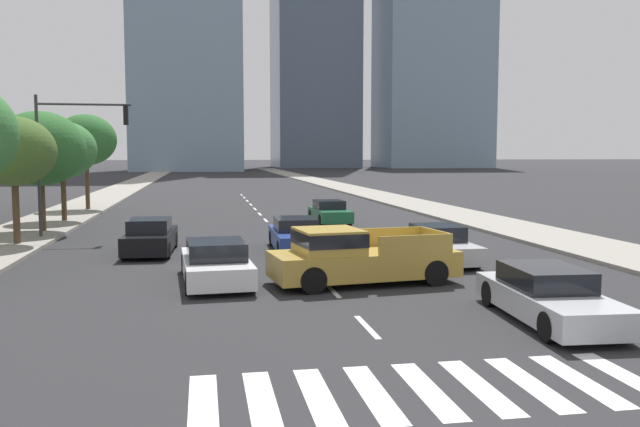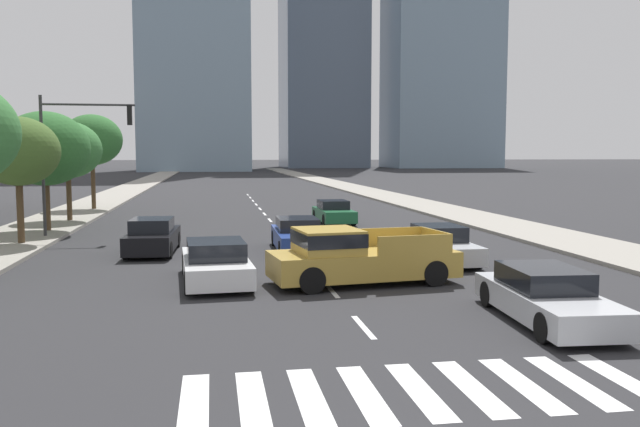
% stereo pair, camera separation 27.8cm
% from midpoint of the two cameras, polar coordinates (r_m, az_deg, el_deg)
% --- Properties ---
extents(sidewalk_east, '(4.00, 260.00, 0.15)m').
position_cam_midpoint_polar(sidewalk_east, '(38.79, 13.32, -0.53)').
color(sidewalk_east, gray).
rests_on(sidewalk_east, ground).
extents(sidewalk_west, '(4.00, 260.00, 0.15)m').
position_cam_midpoint_polar(sidewalk_west, '(36.62, -23.46, -1.16)').
color(sidewalk_west, gray).
rests_on(sidewalk_west, ground).
extents(crosswalk_near, '(7.65, 2.70, 0.01)m').
position_cam_midpoint_polar(crosswalk_near, '(11.29, 8.47, -14.77)').
color(crosswalk_near, silver).
rests_on(crosswalk_near, ground).
extents(lane_divider_center, '(0.14, 50.00, 0.01)m').
position_cam_midpoint_polar(lane_divider_center, '(38.40, -4.91, -0.58)').
color(lane_divider_center, silver).
rests_on(lane_divider_center, ground).
extents(pickup_truck, '(5.70, 2.79, 1.67)m').
position_cam_midpoint_polar(pickup_truck, '(19.55, 2.62, -3.74)').
color(pickup_truck, '#B28E38').
rests_on(pickup_truck, ground).
extents(sedan_silver_0, '(2.04, 4.89, 1.23)m').
position_cam_midpoint_polar(sedan_silver_0, '(16.17, 18.57, -6.77)').
color(sedan_silver_0, '#B7BABF').
rests_on(sedan_silver_0, ground).
extents(sedan_white_1, '(2.14, 4.78, 1.29)m').
position_cam_midpoint_polar(sedan_white_1, '(20.00, -9.35, -4.24)').
color(sedan_white_1, silver).
rests_on(sedan_white_1, ground).
extents(sedan_silver_2, '(1.78, 4.30, 1.30)m').
position_cam_midpoint_polar(sedan_silver_2, '(23.88, 9.85, -2.71)').
color(sedan_silver_2, '#B7BABF').
rests_on(sedan_silver_2, ground).
extents(sedan_green_3, '(1.84, 4.28, 1.25)m').
position_cam_midpoint_polar(sedan_green_3, '(36.74, 0.62, 0.08)').
color(sedan_green_3, '#1E6038').
rests_on(sedan_green_3, ground).
extents(sedan_black_4, '(1.91, 4.49, 1.37)m').
position_cam_midpoint_polar(sedan_black_4, '(26.37, -14.68, -2.00)').
color(sedan_black_4, black).
rests_on(sedan_black_4, ground).
extents(sedan_blue_5, '(1.86, 4.82, 1.30)m').
position_cam_midpoint_polar(sedan_blue_5, '(26.20, -2.39, -1.93)').
color(sedan_blue_5, navy).
rests_on(sedan_blue_5, ground).
extents(traffic_signal_far, '(4.37, 0.28, 6.28)m').
position_cam_midpoint_polar(traffic_signal_far, '(31.79, -20.82, 5.88)').
color(traffic_signal_far, '#333335').
rests_on(traffic_signal_far, sidewalk_west).
extents(street_tree_second, '(3.35, 3.35, 5.22)m').
position_cam_midpoint_polar(street_tree_second, '(29.94, -25.11, 4.85)').
color(street_tree_second, '#4C3823').
rests_on(street_tree_second, sidewalk_west).
extents(street_tree_third, '(4.18, 4.18, 5.71)m').
position_cam_midpoint_polar(street_tree_third, '(34.36, -23.15, 5.15)').
color(street_tree_third, '#4C3823').
rests_on(street_tree_third, sidewalk_west).
extents(street_tree_fourth, '(3.70, 3.70, 5.48)m').
position_cam_midpoint_polar(street_tree_fourth, '(39.25, -21.50, 5.11)').
color(street_tree_fourth, '#4C3823').
rests_on(street_tree_fourth, sidewalk_west).
extents(street_tree_fifth, '(3.98, 3.98, 6.30)m').
position_cam_midpoint_polar(street_tree_fifth, '(46.84, -19.66, 5.98)').
color(street_tree_fifth, '#4C3823').
rests_on(street_tree_fifth, sidewalk_west).
extents(office_tower_right_skyline, '(28.73, 21.27, 73.05)m').
position_cam_midpoint_polar(office_tower_right_skyline, '(188.60, 9.63, 14.93)').
color(office_tower_right_skyline, '#7A93A8').
rests_on(office_tower_right_skyline, ground).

